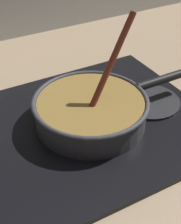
# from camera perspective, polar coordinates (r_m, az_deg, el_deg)

# --- Properties ---
(ground) EXTENTS (2.40, 1.60, 0.04)m
(ground) POSITION_cam_1_polar(r_m,az_deg,el_deg) (0.69, 6.10, -14.40)
(ground) COLOR #9E8466
(hob_plate) EXTENTS (0.56, 0.48, 0.01)m
(hob_plate) POSITION_cam_1_polar(r_m,az_deg,el_deg) (0.82, 0.00, -2.05)
(hob_plate) COLOR black
(hob_plate) RESTS_ON ground
(burner_ring) EXTENTS (0.18, 0.18, 0.01)m
(burner_ring) POSITION_cam_1_polar(r_m,az_deg,el_deg) (0.81, 0.00, -1.50)
(burner_ring) COLOR #592D0C
(burner_ring) RESTS_ON hob_plate
(spare_burner) EXTENTS (0.16, 0.16, 0.01)m
(spare_burner) POSITION_cam_1_polar(r_m,az_deg,el_deg) (0.89, 9.73, 1.80)
(spare_burner) COLOR #262628
(spare_burner) RESTS_ON hob_plate
(cooking_pan) EXTENTS (0.41, 0.27, 0.25)m
(cooking_pan) POSITION_cam_1_polar(r_m,az_deg,el_deg) (0.79, 0.13, 0.36)
(cooking_pan) COLOR #38383D
(cooking_pan) RESTS_ON hob_plate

